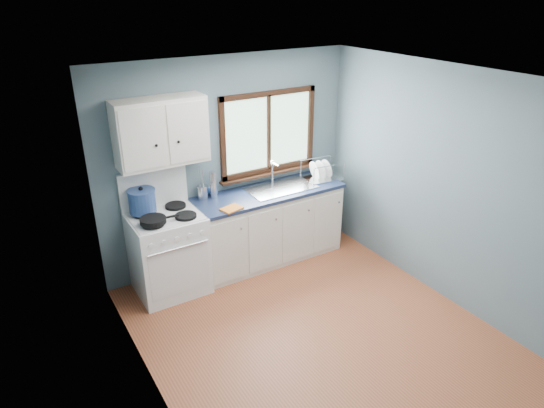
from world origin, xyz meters
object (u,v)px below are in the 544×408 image
utensil_crock (203,192)px  gas_range (168,251)px  skillet (153,220)px  dish_rack (321,174)px  stockpot (142,201)px  base_cabinets (268,229)px  sink (281,193)px  thermos (213,185)px

utensil_crock → gas_range: bearing=-158.2°
skillet → dish_rack: dish_rack is taller
stockpot → skillet: bearing=-88.6°
base_cabinets → utensil_crock: size_ratio=4.58×
base_cabinets → sink: sink is taller
sink → stockpot: bearing=175.6°
base_cabinets → stockpot: size_ratio=6.17×
sink → utensil_crock: size_ratio=2.08×
gas_range → thermos: 0.90m
stockpot → utensil_crock: (0.73, 0.07, -0.09)m
skillet → utensil_crock: 0.82m
base_cabinets → skillet: skillet is taller
base_cabinets → stockpot: (-1.49, 0.13, 0.68)m
base_cabinets → utensil_crock: 0.98m
skillet → thermos: bearing=25.4°
gas_range → stockpot: gas_range is taller
sink → thermos: 0.87m
gas_range → dish_rack: (2.10, 0.02, 0.49)m
skillet → stockpot: stockpot is taller
gas_range → skillet: gas_range is taller
skillet → gas_range: bearing=46.8°
gas_range → stockpot: 0.64m
stockpot → dish_rack: (2.28, -0.12, -0.11)m
gas_range → utensil_crock: bearing=21.8°
base_cabinets → thermos: (-0.64, 0.15, 0.67)m
skillet → thermos: 0.90m
sink → thermos: thermos is taller
gas_range → utensil_crock: (0.55, 0.22, 0.51)m
base_cabinets → sink: bearing=-0.1°
thermos → dish_rack: size_ratio=0.66×
gas_range → thermos: size_ratio=4.16×
base_cabinets → dish_rack: dish_rack is taller
utensil_crock → dish_rack: bearing=-7.2°
base_cabinets → skillet: size_ratio=4.50×
stockpot → base_cabinets: bearing=-4.9°
utensil_crock → stockpot: bearing=-174.3°
utensil_crock → dish_rack: utensil_crock is taller
base_cabinets → stockpot: 1.64m
sink → utensil_crock: utensil_crock is taller
sink → utensil_crock: bearing=168.0°
sink → dish_rack: 0.63m
gas_range → stockpot: size_ratio=4.54×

